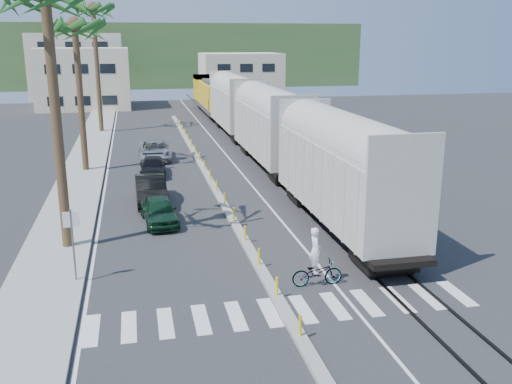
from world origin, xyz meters
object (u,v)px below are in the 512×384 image
street_sign (72,235)px  car_second (151,190)px  car_lead (159,211)px  cyclist (317,267)px

street_sign → car_second: (3.28, 10.60, -1.17)m
car_lead → car_second: bearing=89.4°
car_lead → street_sign: bearing=-122.5°
car_lead → car_second: (-0.28, 3.78, 0.11)m
street_sign → cyclist: street_sign is taller
cyclist → car_second: bearing=25.2°
car_lead → car_second: size_ratio=0.85×
street_sign → car_second: size_ratio=0.61×
car_lead → cyclist: bearing=-63.4°
cyclist → street_sign: bearing=77.4°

